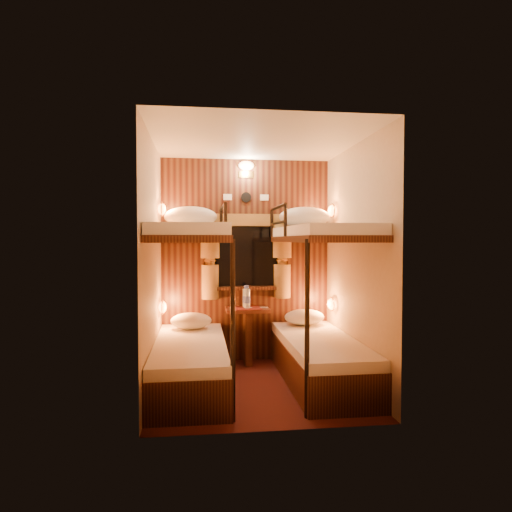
{
  "coord_description": "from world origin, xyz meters",
  "views": [
    {
      "loc": [
        -0.57,
        -4.4,
        1.44
      ],
      "look_at": [
        0.01,
        0.15,
        1.28
      ],
      "focal_mm": 32.0,
      "sensor_mm": 36.0,
      "label": 1
    }
  ],
  "objects": [
    {
      "name": "sachet_a",
      "position": [
        0.19,
        0.86,
        0.65
      ],
      "size": [
        0.1,
        0.09,
        0.01
      ],
      "primitive_type": "cube",
      "rotation": [
        0.0,
        0.0,
        -0.39
      ],
      "color": "silver",
      "rests_on": "table"
    },
    {
      "name": "bunk_right",
      "position": [
        0.65,
        0.07,
        0.56
      ],
      "size": [
        0.72,
        1.9,
        1.82
      ],
      "color": "black",
      "rests_on": "floor"
    },
    {
      "name": "sachet_b",
      "position": [
        0.01,
        0.85,
        0.65
      ],
      "size": [
        0.09,
        0.08,
        0.01
      ],
      "primitive_type": "cube",
      "rotation": [
        0.0,
        0.0,
        0.43
      ],
      "color": "silver",
      "rests_on": "table"
    },
    {
      "name": "floor",
      "position": [
        0.0,
        0.0,
        0.0
      ],
      "size": [
        2.1,
        2.1,
        0.0
      ],
      "primitive_type": "plane",
      "color": "#3D1011",
      "rests_on": "ground"
    },
    {
      "name": "pillow_lower_right",
      "position": [
        0.65,
        0.74,
        0.55
      ],
      "size": [
        0.46,
        0.33,
        0.18
      ],
      "primitive_type": "ellipsoid",
      "color": "silver",
      "rests_on": "bunk_right"
    },
    {
      "name": "bottle_left",
      "position": [
        -0.02,
        0.9,
        0.76
      ],
      "size": [
        0.07,
        0.07,
        0.26
      ],
      "rotation": [
        0.0,
        0.0,
        0.41
      ],
      "color": "#99BFE5",
      "rests_on": "table"
    },
    {
      "name": "curtains",
      "position": [
        0.0,
        0.97,
        1.26
      ],
      "size": [
        1.1,
        0.22,
        1.0
      ],
      "color": "olive",
      "rests_on": "back_panel"
    },
    {
      "name": "back_panel",
      "position": [
        0.0,
        1.04,
        1.2
      ],
      "size": [
        2.0,
        0.03,
        2.4
      ],
      "primitive_type": "cube",
      "color": "black",
      "rests_on": "floor"
    },
    {
      "name": "wall_left",
      "position": [
        -1.0,
        0.0,
        1.2
      ],
      "size": [
        0.0,
        2.4,
        2.4
      ],
      "primitive_type": "plane",
      "rotation": [
        1.57,
        0.0,
        1.57
      ],
      "color": "#C6B293",
      "rests_on": "floor"
    },
    {
      "name": "window",
      "position": [
        0.0,
        1.0,
        1.18
      ],
      "size": [
        1.0,
        0.12,
        0.79
      ],
      "color": "black",
      "rests_on": "back_panel"
    },
    {
      "name": "back_fixtures",
      "position": [
        0.0,
        1.0,
        2.25
      ],
      "size": [
        0.54,
        0.09,
        0.48
      ],
      "color": "black",
      "rests_on": "back_panel"
    },
    {
      "name": "pillow_upper_right",
      "position": [
        0.65,
        0.75,
        1.71
      ],
      "size": [
        0.6,
        0.43,
        0.23
      ],
      "primitive_type": "ellipsoid",
      "color": "silver",
      "rests_on": "bunk_right"
    },
    {
      "name": "reading_lamps",
      "position": [
        -0.0,
        0.7,
        1.24
      ],
      "size": [
        2.0,
        0.2,
        1.25
      ],
      "color": "orange",
      "rests_on": "wall_left"
    },
    {
      "name": "wall_front",
      "position": [
        0.0,
        -1.05,
        1.2
      ],
      "size": [
        2.4,
        0.0,
        2.4
      ],
      "primitive_type": "plane",
      "rotation": [
        -1.57,
        0.0,
        0.0
      ],
      "color": "#C6B293",
      "rests_on": "floor"
    },
    {
      "name": "ceiling",
      "position": [
        0.0,
        0.0,
        2.4
      ],
      "size": [
        2.1,
        2.1,
        0.0
      ],
      "primitive_type": "plane",
      "rotation": [
        3.14,
        0.0,
        0.0
      ],
      "color": "silver",
      "rests_on": "wall_back"
    },
    {
      "name": "bunk_left",
      "position": [
        -0.65,
        0.07,
        0.56
      ],
      "size": [
        0.72,
        1.9,
        1.82
      ],
      "color": "black",
      "rests_on": "floor"
    },
    {
      "name": "pillow_upper_left",
      "position": [
        -0.65,
        0.79,
        1.7
      ],
      "size": [
        0.59,
        0.42,
        0.23
      ],
      "primitive_type": "ellipsoid",
      "color": "silver",
      "rests_on": "bunk_left"
    },
    {
      "name": "pillow_lower_left",
      "position": [
        -0.65,
        0.69,
        0.55
      ],
      "size": [
        0.45,
        0.32,
        0.18
      ],
      "primitive_type": "ellipsoid",
      "color": "silver",
      "rests_on": "bunk_left"
    },
    {
      "name": "wall_right",
      "position": [
        1.0,
        0.0,
        1.2
      ],
      "size": [
        0.0,
        2.4,
        2.4
      ],
      "primitive_type": "plane",
      "rotation": [
        1.57,
        0.0,
        -1.57
      ],
      "color": "#C6B293",
      "rests_on": "floor"
    },
    {
      "name": "wall_back",
      "position": [
        0.0,
        1.05,
        1.2
      ],
      "size": [
        2.4,
        0.0,
        2.4
      ],
      "primitive_type": "plane",
      "rotation": [
        1.57,
        0.0,
        0.0
      ],
      "color": "#C6B293",
      "rests_on": "floor"
    },
    {
      "name": "bottle_right",
      "position": [
        -0.01,
        0.83,
        0.77
      ],
      "size": [
        0.08,
        0.08,
        0.27
      ],
      "rotation": [
        0.0,
        0.0,
        0.01
      ],
      "color": "#99BFE5",
      "rests_on": "table"
    },
    {
      "name": "table",
      "position": [
        0.0,
        0.85,
        0.41
      ],
      "size": [
        0.5,
        0.34,
        0.66
      ],
      "color": "#4F2312",
      "rests_on": "floor"
    }
  ]
}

